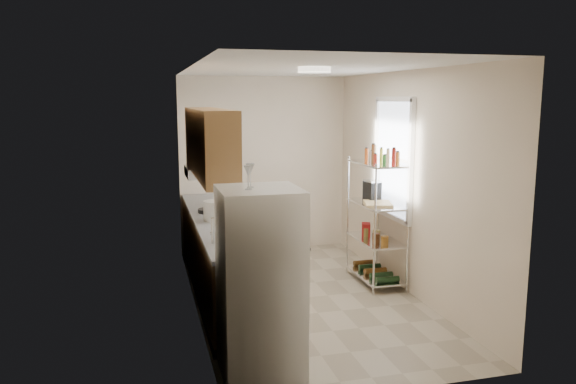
# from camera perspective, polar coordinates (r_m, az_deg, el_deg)

# --- Properties ---
(room) EXTENTS (2.52, 4.42, 2.62)m
(room) POSITION_cam_1_polar(r_m,az_deg,el_deg) (6.29, 1.79, 0.53)
(room) COLOR #ACA18B
(room) RESTS_ON ground
(counter_run) EXTENTS (0.63, 3.51, 0.90)m
(counter_run) POSITION_cam_1_polar(r_m,az_deg,el_deg) (6.70, -6.93, -6.39)
(counter_run) COLOR #9F7243
(counter_run) RESTS_ON ground
(upper_cabinets) EXTENTS (0.33, 2.20, 0.72)m
(upper_cabinets) POSITION_cam_1_polar(r_m,az_deg,el_deg) (6.11, -8.02, 5.00)
(upper_cabinets) COLOR #9F7243
(upper_cabinets) RESTS_ON room
(range_hood) EXTENTS (0.50, 0.60, 0.12)m
(range_hood) POSITION_cam_1_polar(r_m,az_deg,el_deg) (6.95, -8.27, 2.05)
(range_hood) COLOR #B7BABC
(range_hood) RESTS_ON room
(window) EXTENTS (0.06, 1.00, 1.46)m
(window) POSITION_cam_1_polar(r_m,az_deg,el_deg) (7.02, 10.63, 3.37)
(window) COLOR white
(window) RESTS_ON room
(bakers_rack) EXTENTS (0.45, 0.90, 1.73)m
(bakers_rack) POSITION_cam_1_polar(r_m,az_deg,el_deg) (6.94, 9.07, -0.34)
(bakers_rack) COLOR silver
(bakers_rack) RESTS_ON ground
(ceiling_dome) EXTENTS (0.34, 0.34, 0.05)m
(ceiling_dome) POSITION_cam_1_polar(r_m,az_deg,el_deg) (5.93, 2.69, 12.29)
(ceiling_dome) COLOR white
(ceiling_dome) RESTS_ON room
(refrigerator) EXTENTS (0.65, 0.65, 1.58)m
(refrigerator) POSITION_cam_1_polar(r_m,az_deg,el_deg) (4.64, -2.85, -9.26)
(refrigerator) COLOR white
(refrigerator) RESTS_ON ground
(wine_glass_a) EXTENTS (0.07, 0.07, 0.20)m
(wine_glass_a) POSITION_cam_1_polar(r_m,az_deg,el_deg) (4.46, -3.87, 1.66)
(wine_glass_a) COLOR silver
(wine_glass_a) RESTS_ON refrigerator
(wine_glass_b) EXTENTS (0.07, 0.07, 0.19)m
(wine_glass_b) POSITION_cam_1_polar(r_m,az_deg,el_deg) (4.37, -4.08, 1.47)
(wine_glass_b) COLOR silver
(wine_glass_b) RESTS_ON refrigerator
(rice_cooker) EXTENTS (0.28, 0.28, 0.22)m
(rice_cooker) POSITION_cam_1_polar(r_m,az_deg,el_deg) (6.47, -7.37, -1.88)
(rice_cooker) COLOR silver
(rice_cooker) RESTS_ON counter_run
(frying_pan_large) EXTENTS (0.33, 0.33, 0.05)m
(frying_pan_large) POSITION_cam_1_polar(r_m,az_deg,el_deg) (6.93, -8.05, -1.89)
(frying_pan_large) COLOR black
(frying_pan_large) RESTS_ON counter_run
(frying_pan_small) EXTENTS (0.25, 0.25, 0.04)m
(frying_pan_small) POSITION_cam_1_polar(r_m,az_deg,el_deg) (7.36, -7.65, -1.23)
(frying_pan_small) COLOR black
(frying_pan_small) RESTS_ON counter_run
(cutting_board) EXTENTS (0.42, 0.48, 0.03)m
(cutting_board) POSITION_cam_1_polar(r_m,az_deg,el_deg) (6.86, 9.11, -1.16)
(cutting_board) COLOR tan
(cutting_board) RESTS_ON bakers_rack
(espresso_machine) EXTENTS (0.17, 0.24, 0.26)m
(espresso_machine) POSITION_cam_1_polar(r_m,az_deg,el_deg) (7.09, 8.54, 0.15)
(espresso_machine) COLOR black
(espresso_machine) RESTS_ON bakers_rack
(storage_bag) EXTENTS (0.14, 0.17, 0.16)m
(storage_bag) POSITION_cam_1_polar(r_m,az_deg,el_deg) (7.17, 7.93, -3.79)
(storage_bag) COLOR maroon
(storage_bag) RESTS_ON bakers_rack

